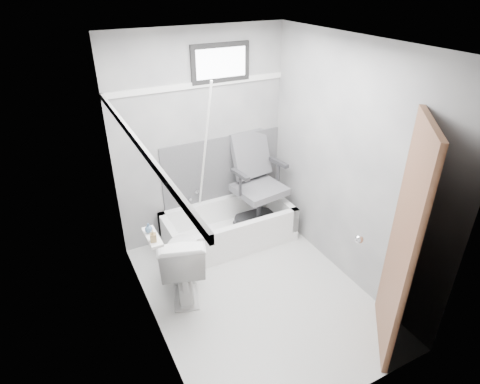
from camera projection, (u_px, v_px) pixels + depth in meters
floor at (256, 293)px, 4.06m from camera, size 2.60×2.60×0.00m
ceiling at (262, 44)px, 2.89m from camera, size 2.60×2.60×0.00m
wall_back at (201, 140)px, 4.49m from camera, size 2.00×0.02×2.40m
wall_front at (362, 279)px, 2.46m from camera, size 2.00×0.02×2.40m
wall_left at (145, 218)px, 3.08m from camera, size 0.02×2.60×2.40m
wall_right at (348, 167)px, 3.87m from camera, size 0.02×2.60×2.40m
bathtub at (229, 226)px, 4.74m from camera, size 1.50×0.70×0.42m
office_chair at (260, 183)px, 4.71m from camera, size 0.72×0.72×1.10m
toilet at (183, 261)px, 3.92m from camera, size 0.64×0.86×0.75m
door at (458, 257)px, 2.97m from camera, size 0.78×0.78×2.00m
window at (220, 63)px, 4.18m from camera, size 0.66×0.04×0.40m
backerboard at (223, 168)px, 4.77m from camera, size 1.50×0.02×0.78m
trim_back at (199, 85)px, 4.18m from camera, size 2.00×0.02×0.06m
trim_left at (137, 142)px, 2.78m from camera, size 0.02×2.60×0.06m
pole at (204, 161)px, 4.34m from camera, size 0.02×0.61×1.87m
shelf at (152, 237)px, 3.37m from camera, size 0.10×0.32×0.02m
soap_bottle_a at (153, 236)px, 3.27m from camera, size 0.06×0.06×0.11m
soap_bottle_b at (148, 228)px, 3.38m from camera, size 0.09×0.09×0.08m
faucet at (189, 196)px, 4.70m from camera, size 0.26×0.10×0.16m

